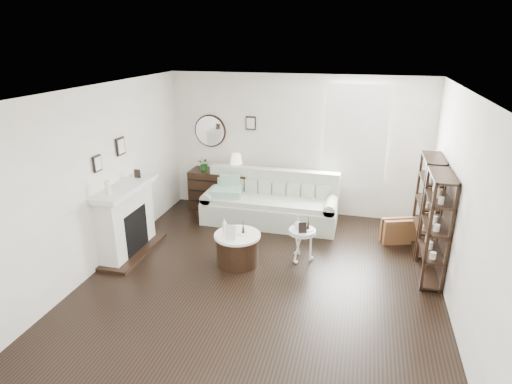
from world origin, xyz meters
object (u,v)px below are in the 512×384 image
(dresser, at_px, (220,190))
(pedestal_table, at_px, (302,232))
(sofa, at_px, (270,206))
(drum_table, at_px, (238,249))

(dresser, distance_m, pedestal_table, 2.59)
(sofa, bearing_deg, pedestal_table, -58.90)
(drum_table, distance_m, pedestal_table, 1.04)
(sofa, xyz_separation_m, dresser, (-1.13, 0.39, 0.08))
(drum_table, relative_size, pedestal_table, 1.37)
(dresser, relative_size, pedestal_table, 2.33)
(sofa, bearing_deg, dresser, 160.84)
(sofa, xyz_separation_m, pedestal_table, (0.80, -1.33, 0.15))
(drum_table, bearing_deg, pedestal_table, 20.96)
(sofa, distance_m, pedestal_table, 1.56)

